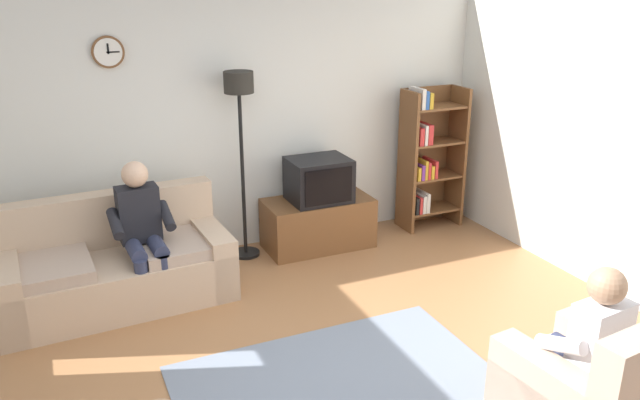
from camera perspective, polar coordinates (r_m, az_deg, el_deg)
name	(u,v)px	position (r m, az deg, el deg)	size (l,w,h in m)	color
ground_plane	(335,386)	(4.53, 1.36, -16.52)	(12.00, 12.00, 0.00)	#9E6B42
back_wall_assembly	(221,119)	(6.31, -8.97, 7.26)	(6.20, 0.17, 2.70)	silver
couch	(116,268)	(5.70, -18.01, -5.89)	(1.94, 0.98, 0.90)	tan
tv_stand	(318,223)	(6.53, -0.20, -2.10)	(1.10, 0.56, 0.52)	brown
tv	(319,180)	(6.35, -0.11, 1.85)	(0.60, 0.49, 0.44)	black
bookshelf	(427,157)	(7.04, 9.67, 3.84)	(0.68, 0.36, 1.58)	brown
floor_lamp	(240,114)	(6.03, -7.26, 7.73)	(0.28, 0.28, 1.85)	black
armchair_near_bookshelf	(590,392)	(4.32, 23.23, -15.71)	(0.89, 0.96, 0.90)	tan
area_rug	(348,396)	(4.44, 2.55, -17.32)	(2.20, 1.70, 0.01)	slate
person_on_couch	(142,227)	(5.47, -15.81, -2.33)	(0.53, 0.55, 1.24)	black
person_in_right_armchair	(585,340)	(4.20, 22.84, -11.64)	(0.54, 0.57, 1.12)	silver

